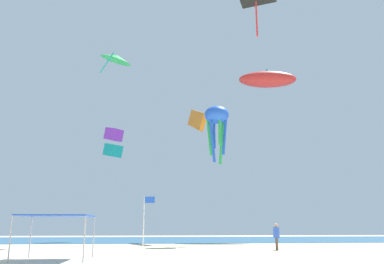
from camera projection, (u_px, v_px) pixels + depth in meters
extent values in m
cube|color=beige|center=(189.00, 262.00, 18.98)|extent=(110.00, 110.00, 0.10)
cube|color=#28608C|center=(164.00, 239.00, 50.64)|extent=(110.00, 25.50, 0.03)
cylinder|color=#B2B2B7|center=(10.00, 239.00, 18.24)|extent=(0.07, 0.07, 2.12)
cylinder|color=#B2B2B7|center=(84.00, 239.00, 18.58)|extent=(0.07, 0.07, 2.12)
cylinder|color=#B2B2B7|center=(30.00, 237.00, 21.35)|extent=(0.07, 0.07, 2.12)
cylinder|color=#B2B2B7|center=(94.00, 237.00, 21.69)|extent=(0.07, 0.07, 2.12)
cube|color=blue|center=(57.00, 216.00, 20.22)|extent=(3.40, 3.29, 0.06)
cylinder|color=brown|center=(277.00, 244.00, 27.95)|extent=(0.16, 0.16, 0.84)
cylinder|color=brown|center=(277.00, 244.00, 27.63)|extent=(0.16, 0.16, 0.84)
cylinder|color=blue|center=(276.00, 233.00, 27.97)|extent=(0.44, 0.44, 0.73)
sphere|color=tan|center=(276.00, 225.00, 28.09)|extent=(0.27, 0.27, 0.27)
cylinder|color=silver|center=(144.00, 227.00, 21.63)|extent=(0.06, 0.06, 3.23)
cube|color=blue|center=(150.00, 200.00, 21.99)|extent=(0.55, 0.02, 0.35)
cone|color=green|center=(116.00, 58.00, 40.44)|extent=(4.41, 4.40, 1.55)
cylinder|color=teal|center=(107.00, 62.00, 39.05)|extent=(1.48, 1.09, 1.92)
cylinder|color=red|center=(257.00, 19.00, 26.05)|extent=(0.15, 0.15, 2.51)
cube|color=purple|center=(114.00, 135.00, 47.80)|extent=(2.45, 2.45, 1.74)
cube|color=teal|center=(113.00, 150.00, 47.35)|extent=(2.45, 2.45, 1.74)
cube|color=orange|center=(197.00, 120.00, 45.64)|extent=(1.60, 6.53, 4.00)
cube|color=red|center=(197.00, 127.00, 45.43)|extent=(0.85, 5.04, 2.21)
ellipsoid|color=red|center=(268.00, 79.00, 51.71)|extent=(7.68, 3.38, 2.41)
cone|color=teal|center=(267.00, 71.00, 51.98)|extent=(1.23, 1.30, 0.90)
ellipsoid|color=blue|center=(217.00, 115.00, 38.55)|extent=(2.83, 2.83, 1.71)
cylinder|color=blue|center=(214.00, 135.00, 38.79)|extent=(0.32, 0.52, 2.65)
cylinder|color=green|center=(209.00, 138.00, 38.18)|extent=(0.59, 0.37, 3.44)
cylinder|color=blue|center=(212.00, 140.00, 37.42)|extent=(0.57, 0.55, 4.23)
cylinder|color=green|center=(220.00, 132.00, 37.46)|extent=(0.32, 0.52, 2.65)
cylinder|color=blue|center=(225.00, 137.00, 37.90)|extent=(0.59, 0.37, 3.44)
cylinder|color=green|center=(222.00, 143.00, 38.47)|extent=(0.57, 0.55, 4.23)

